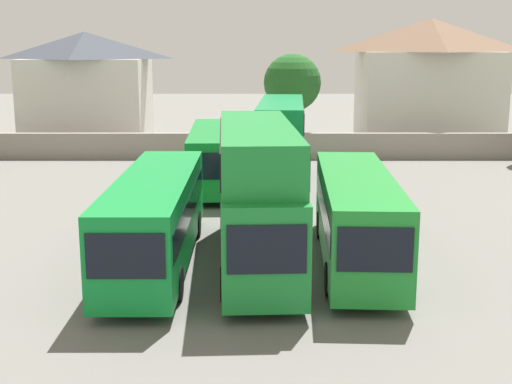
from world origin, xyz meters
TOP-DOWN VIEW (x-y plane):
  - ground at (0.00, 18.00)m, footprint 140.00×140.00m
  - depot_boundary_wall at (0.00, 24.04)m, footprint 56.00×0.50m
  - bus_1 at (-3.61, 0.13)m, footprint 2.65×12.03m
  - bus_2 at (0.08, -0.07)m, footprint 3.09×11.17m
  - bus_3 at (3.71, 0.20)m, footprint 2.99×11.14m
  - bus_4 at (-2.29, 14.09)m, footprint 2.98×11.12m
  - bus_5 at (1.45, 14.31)m, footprint 3.08×11.48m
  - house_terrace_left at (-13.56, 31.97)m, footprint 9.97×7.59m
  - house_terrace_centre at (13.83, 31.76)m, footprint 11.29×7.54m
  - tree_right_of_lot at (2.68, 26.54)m, footprint 4.17×4.17m

SIDE VIEW (x-z plane):
  - ground at x=0.00m, z-range 0.00..0.00m
  - depot_boundary_wall at x=0.00m, z-range 0.00..1.80m
  - bus_4 at x=-2.29m, z-range 0.24..3.51m
  - bus_1 at x=-3.61m, z-range 0.24..3.52m
  - bus_3 at x=3.71m, z-range 0.24..3.55m
  - bus_5 at x=1.45m, z-range 0.31..5.12m
  - bus_2 at x=0.08m, z-range 0.32..5.46m
  - house_terrace_left at x=-13.56m, z-range 0.08..8.94m
  - house_terrace_centre at x=13.83m, z-range 0.10..10.00m
  - tree_right_of_lot at x=2.68m, z-range 1.51..8.76m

